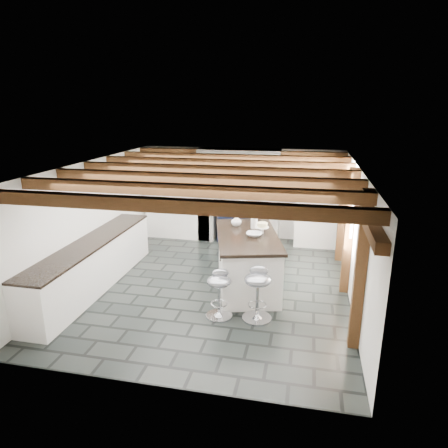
% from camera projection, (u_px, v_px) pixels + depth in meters
% --- Properties ---
extents(ground, '(6.00, 6.00, 0.00)m').
position_uv_depth(ground, '(215.00, 284.00, 7.73)').
color(ground, black).
rests_on(ground, ground).
extents(room_shell, '(6.00, 6.03, 6.00)m').
position_uv_depth(room_shell, '(202.00, 211.00, 8.88)').
color(room_shell, white).
rests_on(room_shell, ground).
extents(range_cooker, '(1.00, 0.63, 0.99)m').
position_uv_depth(range_cooker, '(239.00, 222.00, 10.11)').
color(range_cooker, black).
rests_on(range_cooker, ground).
extents(kitchen_island, '(1.58, 2.30, 1.38)m').
position_uv_depth(kitchen_island, '(247.00, 260.00, 7.50)').
color(kitchen_island, white).
rests_on(kitchen_island, ground).
extents(bar_stool_near, '(0.48, 0.48, 0.89)m').
position_uv_depth(bar_stool_near, '(258.00, 288.00, 6.32)').
color(bar_stool_near, silver).
rests_on(bar_stool_near, ground).
extents(bar_stool_far, '(0.50, 0.50, 0.81)m').
position_uv_depth(bar_stool_far, '(219.00, 288.00, 6.41)').
color(bar_stool_far, silver).
rests_on(bar_stool_far, ground).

